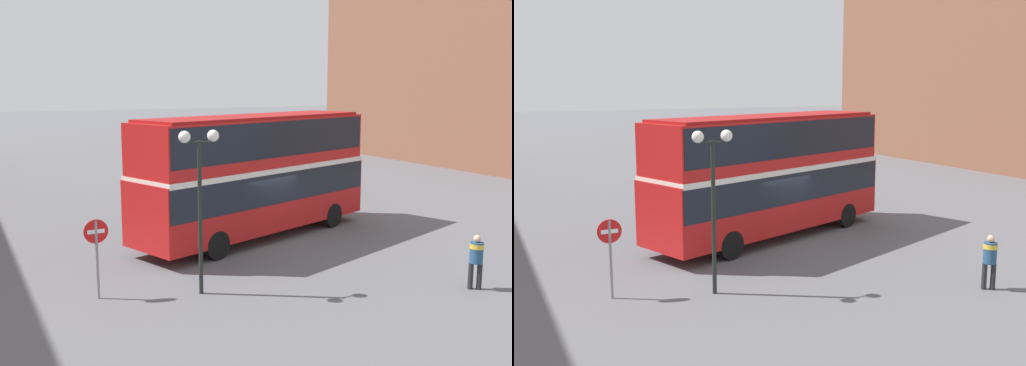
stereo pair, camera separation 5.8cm
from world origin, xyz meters
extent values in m
plane|color=#5B5B60|center=(0.00, 0.00, 0.00)|extent=(240.00, 240.00, 0.00)
cube|color=red|center=(0.00, 0.64, 1.57)|extent=(10.78, 5.84, 2.28)
cube|color=red|center=(0.00, 0.64, 3.67)|extent=(10.60, 5.72, 1.92)
cube|color=black|center=(0.00, 0.64, 2.08)|extent=(10.69, 5.84, 1.13)
cube|color=black|center=(0.00, 0.64, 3.90)|extent=(10.46, 5.70, 1.30)
cube|color=silver|center=(0.00, 0.64, 2.74)|extent=(10.68, 5.83, 0.20)
cube|color=maroon|center=(0.00, 0.64, 4.68)|extent=(10.10, 5.39, 0.10)
cylinder|color=black|center=(2.81, 2.82, 0.50)|extent=(1.05, 0.61, 1.00)
cylinder|color=black|center=(3.56, 0.62, 0.50)|extent=(1.05, 0.61, 1.00)
cylinder|color=black|center=(-3.35, 0.71, 0.50)|extent=(1.05, 0.61, 1.00)
cylinder|color=black|center=(-2.61, -1.48, 0.50)|extent=(1.05, 0.61, 1.00)
cylinder|color=#232328|center=(2.96, -7.76, 0.39)|extent=(0.15, 0.15, 0.78)
cylinder|color=#232328|center=(2.76, -7.61, 0.39)|extent=(0.15, 0.15, 0.78)
cylinder|color=navy|center=(2.86, -7.69, 1.09)|extent=(0.53, 0.53, 0.62)
cylinder|color=gold|center=(2.86, -7.69, 1.29)|extent=(0.56, 0.56, 0.14)
sphere|color=#D8A884|center=(2.86, -7.69, 1.51)|extent=(0.21, 0.21, 0.21)
cube|color=slate|center=(5.78, 8.14, 0.62)|extent=(4.77, 2.86, 0.71)
cube|color=black|center=(5.61, 8.18, 1.22)|extent=(2.65, 2.14, 0.49)
cylinder|color=black|center=(7.33, 8.56, 0.31)|extent=(0.65, 0.37, 0.61)
cylinder|color=black|center=(6.92, 7.01, 0.31)|extent=(0.65, 0.37, 0.61)
cylinder|color=black|center=(4.65, 9.26, 0.31)|extent=(0.65, 0.37, 0.61)
cylinder|color=black|center=(4.24, 7.71, 0.31)|extent=(0.65, 0.37, 0.61)
cube|color=silver|center=(2.65, 17.28, 0.66)|extent=(4.30, 2.59, 0.78)
cube|color=black|center=(2.81, 17.25, 1.29)|extent=(2.38, 2.01, 0.48)
cylinder|color=black|center=(1.27, 16.75, 0.32)|extent=(0.67, 0.35, 0.63)
cylinder|color=black|center=(1.60, 18.33, 0.32)|extent=(0.67, 0.35, 0.63)
cylinder|color=black|center=(3.70, 16.23, 0.32)|extent=(0.67, 0.35, 0.63)
cylinder|color=black|center=(4.03, 17.82, 0.32)|extent=(0.67, 0.35, 0.63)
cylinder|color=black|center=(-4.34, -4.37, 2.18)|extent=(0.12, 0.12, 4.37)
cylinder|color=black|center=(-4.34, -4.37, 4.32)|extent=(0.84, 0.06, 0.06)
sphere|color=white|center=(-4.76, -4.37, 4.49)|extent=(0.33, 0.33, 0.33)
sphere|color=white|center=(-3.92, -4.37, 4.49)|extent=(0.33, 0.33, 0.33)
cylinder|color=gray|center=(-7.03, -3.43, 1.11)|extent=(0.08, 0.08, 2.22)
cylinder|color=red|center=(-7.03, -3.43, 1.92)|extent=(0.67, 0.03, 0.67)
cube|color=white|center=(-7.03, -3.43, 1.92)|extent=(0.47, 0.04, 0.11)
camera|label=1|loc=(-10.45, -19.58, 5.89)|focal=42.00mm
camera|label=2|loc=(-10.40, -19.60, 5.89)|focal=42.00mm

